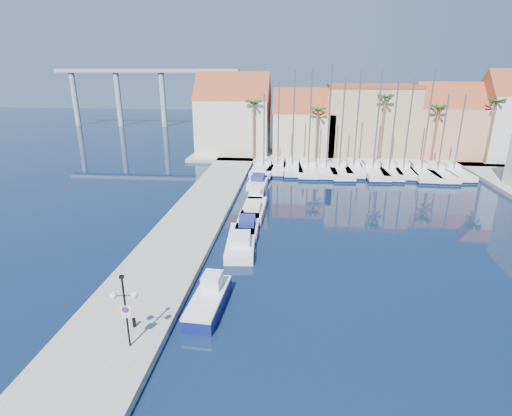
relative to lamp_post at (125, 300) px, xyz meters
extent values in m
plane|color=black|center=(7.55, 5.14, -3.26)|extent=(260.00, 260.00, 0.00)
cube|color=gray|center=(-1.45, 18.64, -3.01)|extent=(6.00, 77.00, 0.50)
cube|color=gray|center=(17.55, 53.14, -3.01)|extent=(54.00, 16.00, 0.50)
cylinder|color=black|center=(0.00, 0.01, -0.66)|extent=(0.11, 0.11, 4.21)
cylinder|color=black|center=(-0.26, -0.04, 0.29)|extent=(0.53, 0.14, 0.05)
cylinder|color=black|center=(0.26, 0.05, 0.29)|extent=(0.53, 0.14, 0.05)
sphere|color=white|center=(-0.52, -0.08, 0.29)|extent=(0.38, 0.38, 0.38)
sphere|color=white|center=(0.52, 0.09, 0.29)|extent=(0.38, 0.38, 0.38)
cube|color=black|center=(0.00, 0.01, 1.34)|extent=(0.25, 0.16, 0.17)
cube|color=white|center=(0.01, -0.06, -0.55)|extent=(0.52, 0.12, 0.53)
cylinder|color=red|center=(0.01, -0.08, -0.50)|extent=(0.36, 0.08, 0.36)
cylinder|color=#1933A5|center=(0.02, -0.09, -0.50)|extent=(0.25, 0.06, 0.25)
cube|color=white|center=(0.01, -0.06, -0.92)|extent=(0.42, 0.10, 0.15)
cylinder|color=black|center=(-0.41, 1.63, -2.50)|extent=(0.21, 0.21, 0.53)
cube|color=navy|center=(3.23, 4.53, -2.86)|extent=(2.10, 5.50, 0.81)
cube|color=white|center=(3.23, 4.53, -2.36)|extent=(2.10, 5.50, 0.18)
cube|color=white|center=(3.29, 5.61, -1.87)|extent=(1.25, 1.50, 0.99)
cube|color=white|center=(3.99, 14.02, -2.86)|extent=(2.81, 7.28, 0.80)
cube|color=white|center=(4.05, 13.31, -2.16)|extent=(1.78, 2.61, 0.60)
cube|color=white|center=(4.08, 18.02, -2.86)|extent=(2.25, 6.40, 0.80)
cube|color=navy|center=(4.10, 17.39, -2.16)|extent=(1.50, 2.26, 0.60)
cube|color=white|center=(4.18, 22.34, -2.86)|extent=(2.25, 6.87, 0.80)
cube|color=white|center=(4.18, 21.65, -2.16)|extent=(1.55, 2.41, 0.60)
cube|color=white|center=(3.90, 27.60, -2.86)|extent=(1.92, 5.30, 0.80)
cube|color=white|center=(3.92, 27.07, -2.16)|extent=(1.26, 1.88, 0.60)
cube|color=white|center=(3.61, 33.94, -2.86)|extent=(2.48, 7.29, 0.80)
cube|color=navy|center=(3.59, 33.22, -2.16)|extent=(1.68, 2.57, 0.60)
cube|color=white|center=(3.68, 37.58, -2.86)|extent=(2.09, 6.36, 0.80)
cube|color=white|center=(3.69, 36.94, -2.16)|extent=(1.44, 2.23, 0.60)
cube|color=white|center=(3.77, 40.95, -2.76)|extent=(3.38, 11.28, 1.00)
cube|color=#0B183B|center=(3.77, 40.95, -3.08)|extent=(3.44, 11.34, 0.28)
cube|color=white|center=(3.81, 42.07, -1.96)|extent=(2.17, 3.43, 0.60)
cylinder|color=slate|center=(3.74, 40.40, 2.78)|extent=(0.20, 0.20, 10.08)
cube|color=white|center=(5.78, 41.55, -2.76)|extent=(2.86, 9.32, 1.00)
cube|color=#0B183B|center=(5.78, 41.55, -3.08)|extent=(2.92, 9.38, 0.28)
cube|color=white|center=(5.82, 42.47, -1.96)|extent=(1.81, 2.84, 0.60)
cylinder|color=slate|center=(5.75, 41.09, 3.59)|extent=(0.20, 0.20, 11.70)
cube|color=white|center=(7.85, 41.47, -2.76)|extent=(3.34, 10.19, 1.00)
cube|color=#0B183B|center=(7.85, 41.47, -3.08)|extent=(3.41, 10.26, 0.28)
cube|color=white|center=(7.77, 42.47, -1.96)|extent=(2.04, 3.14, 0.60)
cylinder|color=slate|center=(7.89, 40.97, 4.42)|extent=(0.20, 0.20, 13.36)
cube|color=white|center=(10.21, 40.87, -2.76)|extent=(2.78, 10.48, 1.00)
cube|color=#0B183B|center=(10.21, 40.87, -3.08)|extent=(2.84, 10.54, 0.28)
cube|color=white|center=(10.21, 41.92, -1.96)|extent=(1.92, 3.15, 0.60)
cylinder|color=slate|center=(10.20, 40.35, 4.38)|extent=(0.20, 0.20, 13.28)
cube|color=white|center=(12.78, 40.76, -2.76)|extent=(2.71, 9.88, 1.00)
cube|color=#0B183B|center=(12.78, 40.76, -3.08)|extent=(2.77, 9.94, 0.28)
cube|color=white|center=(12.77, 41.74, -1.96)|extent=(1.84, 2.98, 0.60)
cylinder|color=slate|center=(12.79, 40.27, 4.69)|extent=(0.20, 0.20, 13.91)
cube|color=white|center=(14.62, 40.75, -2.76)|extent=(3.62, 11.36, 1.00)
cube|color=#0B183B|center=(14.62, 40.75, -3.08)|extent=(3.69, 11.42, 0.28)
cube|color=white|center=(14.55, 41.87, -1.96)|extent=(2.25, 3.48, 0.60)
cylinder|color=slate|center=(14.66, 40.19, 4.01)|extent=(0.20, 0.20, 12.55)
cube|color=white|center=(16.81, 41.65, -2.76)|extent=(2.96, 10.00, 1.00)
cube|color=#0B183B|center=(16.81, 41.65, -3.08)|extent=(3.02, 10.07, 0.28)
cube|color=white|center=(16.85, 42.64, -1.96)|extent=(1.92, 3.04, 0.60)
cylinder|color=slate|center=(16.79, 41.16, 4.53)|extent=(0.20, 0.20, 13.59)
cube|color=white|center=(19.41, 40.99, -2.76)|extent=(3.40, 11.39, 1.00)
cube|color=#0B183B|center=(19.41, 40.99, -3.08)|extent=(3.46, 11.45, 0.28)
cube|color=white|center=(19.36, 42.12, -1.96)|extent=(2.19, 3.47, 0.60)
cylinder|color=slate|center=(19.43, 40.43, 4.57)|extent=(0.20, 0.20, 13.66)
cube|color=white|center=(21.73, 41.05, -2.76)|extent=(3.37, 10.83, 1.00)
cube|color=#0B183B|center=(21.73, 41.05, -3.08)|extent=(3.43, 10.89, 0.28)
cube|color=white|center=(21.79, 42.11, -1.96)|extent=(2.12, 3.31, 0.60)
cylinder|color=slate|center=(21.70, 40.51, 3.77)|extent=(0.20, 0.20, 12.07)
cube|color=white|center=(23.82, 41.46, -2.76)|extent=(3.09, 9.92, 1.00)
cube|color=#0B183B|center=(23.82, 41.46, -3.08)|extent=(3.15, 9.99, 0.28)
cube|color=white|center=(23.88, 42.44, -1.96)|extent=(1.94, 3.03, 0.60)
cylinder|color=slate|center=(23.80, 40.98, 3.87)|extent=(0.20, 0.20, 12.26)
cube|color=white|center=(26.20, 41.12, -2.76)|extent=(3.41, 11.83, 1.00)
cube|color=#0B183B|center=(26.20, 41.12, -3.08)|extent=(3.47, 11.89, 0.28)
cube|color=white|center=(26.23, 42.29, -1.96)|extent=(2.24, 3.59, 0.60)
cylinder|color=slate|center=(26.18, 40.53, 4.48)|extent=(0.20, 0.20, 13.49)
cube|color=white|center=(28.18, 40.53, -2.76)|extent=(3.33, 10.86, 1.00)
cube|color=#0B183B|center=(28.18, 40.53, -3.08)|extent=(3.39, 10.92, 0.28)
cube|color=white|center=(28.12, 41.60, -1.96)|extent=(2.11, 3.31, 0.60)
cylinder|color=slate|center=(28.20, 39.99, 2.88)|extent=(0.20, 0.20, 10.28)
cube|color=white|center=(30.66, 41.34, -2.76)|extent=(3.14, 10.36, 1.00)
cube|color=#0B183B|center=(30.66, 41.34, -3.08)|extent=(3.20, 10.43, 0.28)
cube|color=white|center=(30.61, 42.37, -1.96)|extent=(2.01, 3.16, 0.60)
cylinder|color=slate|center=(30.68, 40.83, 2.81)|extent=(0.20, 0.20, 10.15)
cube|color=beige|center=(-2.45, 52.14, 1.74)|extent=(12.00, 9.00, 9.00)
cube|color=maroon|center=(-2.45, 52.14, 6.24)|extent=(12.30, 9.00, 9.00)
cube|color=beige|center=(9.55, 52.14, 0.74)|extent=(10.00, 8.00, 7.00)
cube|color=maroon|center=(9.55, 52.14, 4.24)|extent=(10.30, 8.00, 8.00)
cube|color=tan|center=(20.55, 53.14, 2.74)|extent=(14.00, 10.00, 11.00)
cube|color=maroon|center=(20.55, 53.14, 8.49)|extent=(14.20, 10.20, 0.50)
cube|color=tan|center=(32.55, 52.14, 1.24)|extent=(10.00, 8.00, 8.00)
cube|color=maroon|center=(32.55, 52.14, 5.24)|extent=(10.30, 8.00, 8.00)
cube|color=silver|center=(41.55, 51.14, 2.24)|extent=(8.00, 8.00, 10.00)
cube|color=maroon|center=(41.55, 51.14, 7.24)|extent=(8.30, 8.00, 8.00)
cylinder|color=brown|center=(1.55, 47.14, 1.74)|extent=(0.36, 0.36, 9.00)
sphere|color=#1A5518|center=(1.55, 47.14, 6.09)|extent=(2.60, 2.60, 2.60)
cylinder|color=brown|center=(11.55, 47.14, 1.24)|extent=(0.36, 0.36, 8.00)
sphere|color=#1A5518|center=(11.55, 47.14, 5.09)|extent=(2.60, 2.60, 2.60)
cylinder|color=brown|center=(21.55, 47.14, 2.24)|extent=(0.36, 0.36, 10.00)
sphere|color=#1A5518|center=(21.55, 47.14, 7.09)|extent=(2.60, 2.60, 2.60)
cylinder|color=brown|center=(29.55, 47.14, 1.49)|extent=(0.36, 0.36, 8.50)
sphere|color=#1A5518|center=(29.55, 47.14, 5.59)|extent=(2.60, 2.60, 2.60)
cylinder|color=brown|center=(37.55, 47.14, 1.99)|extent=(0.36, 0.36, 9.50)
sphere|color=#1A5518|center=(37.55, 47.14, 6.59)|extent=(2.60, 2.60, 2.60)
cube|color=#9E9E99|center=(-30.45, 87.14, 10.74)|extent=(48.00, 2.20, 0.90)
cylinder|color=#9E9E99|center=(-50.45, 87.14, 3.74)|extent=(1.40, 1.40, 14.00)
cylinder|color=#9E9E99|center=(-38.45, 87.14, 3.74)|extent=(1.40, 1.40, 14.00)
cylinder|color=#9E9E99|center=(-26.45, 87.14, 3.74)|extent=(1.40, 1.40, 14.00)
cylinder|color=#9E9E99|center=(-14.45, 87.14, 3.74)|extent=(1.40, 1.40, 14.00)
camera|label=1|loc=(8.40, -16.75, 11.06)|focal=28.00mm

